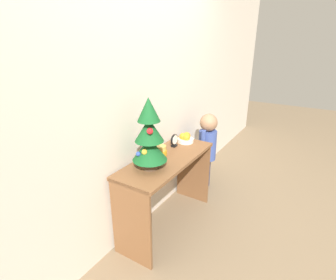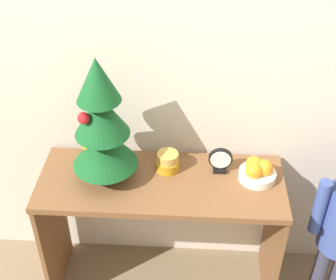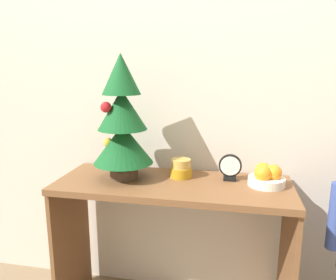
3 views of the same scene
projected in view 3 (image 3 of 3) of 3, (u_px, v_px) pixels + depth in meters
The scene contains 6 objects.
back_wall at pixel (182, 67), 1.66m from camera, with size 7.00×0.05×2.50m, color beige.
console_table at pixel (173, 215), 1.57m from camera, with size 1.10×0.42×0.72m.
mini_tree at pixel (122, 121), 1.54m from camera, with size 0.29×0.29×0.59m.
fruit_bowl at pixel (266, 176), 1.49m from camera, with size 0.17×0.17×0.10m.
singing_bowl at pixel (181, 169), 1.60m from camera, with size 0.11×0.11×0.09m.
desk_clock at pixel (230, 168), 1.55m from camera, with size 0.11×0.04×0.13m.
Camera 3 is at (0.27, -1.22, 1.25)m, focal length 35.00 mm.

